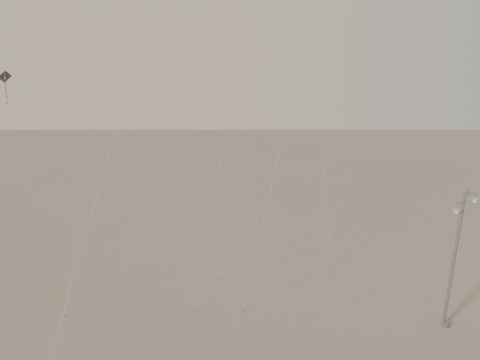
{
  "coord_description": "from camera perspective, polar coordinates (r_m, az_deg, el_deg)",
  "views": [
    {
      "loc": [
        -2.67,
        -21.97,
        15.34
      ],
      "look_at": [
        -2.52,
        5.0,
        8.27
      ],
      "focal_mm": 35.0,
      "sensor_mm": 36.0,
      "label": 1
    }
  ],
  "objects": [
    {
      "name": "street_lamp",
      "position": [
        29.41,
        24.79,
        -8.44
      ],
      "size": [
        1.59,
        0.78,
        8.38
      ],
      "color": "gray",
      "rests_on": "ground"
    },
    {
      "name": "kite_1",
      "position": [
        32.7,
        1.1,
        20.19
      ],
      "size": [
        4.95,
        8.68,
        24.27
      ],
      "rotation": [
        0.0,
        0.0,
        -0.26
      ],
      "color": "#2A2723",
      "rests_on": "ground"
    },
    {
      "name": "ground",
      "position": [
        26.93,
        5.78,
        -20.12
      ],
      "size": [
        160.0,
        160.0,
        0.0
      ],
      "primitive_type": "plane",
      "color": "gray",
      "rests_on": "ground"
    },
    {
      "name": "kite_3",
      "position": [
        25.08,
        -11.98,
        15.89
      ],
      "size": [
        5.94,
        10.51,
        22.35
      ],
      "rotation": [
        0.0,
        0.0,
        -0.05
      ],
      "color": "maroon",
      "rests_on": "ground"
    }
  ]
}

